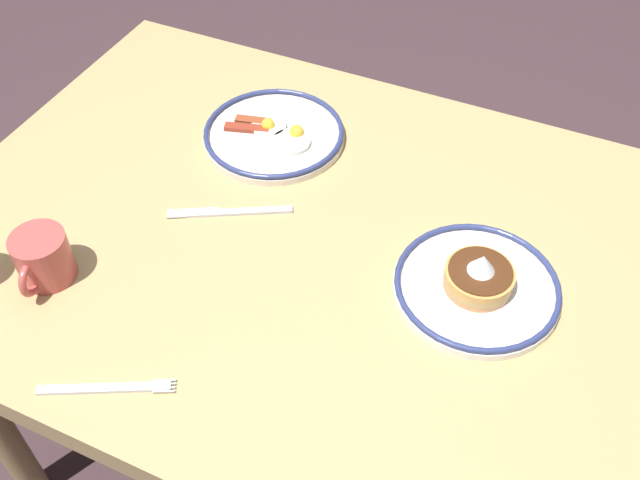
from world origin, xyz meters
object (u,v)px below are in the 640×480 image
(plate_center_pancakes, at_px, (476,286))
(coffee_mug, at_px, (42,258))
(butter_knife, at_px, (230,211))
(plate_near_main, at_px, (274,134))
(fork_far, at_px, (107,388))

(plate_center_pancakes, bearing_deg, coffee_mug, 21.41)
(butter_knife, bearing_deg, plate_center_pancakes, -179.91)
(coffee_mug, xyz_separation_m, butter_knife, (-0.20, -0.25, -0.04))
(plate_near_main, distance_m, butter_knife, 0.21)
(plate_near_main, bearing_deg, plate_center_pancakes, 155.56)
(plate_near_main, height_order, coffee_mug, coffee_mug)
(plate_near_main, height_order, plate_center_pancakes, plate_center_pancakes)
(fork_far, bearing_deg, plate_center_pancakes, -137.85)
(plate_center_pancakes, distance_m, fork_far, 0.58)
(plate_center_pancakes, xyz_separation_m, butter_knife, (0.44, 0.00, -0.01))
(plate_near_main, bearing_deg, butter_knife, 95.60)
(plate_near_main, distance_m, plate_center_pancakes, 0.51)
(plate_near_main, xyz_separation_m, fork_far, (-0.04, 0.60, -0.01))
(plate_center_pancakes, height_order, fork_far, plate_center_pancakes)
(plate_near_main, distance_m, fork_far, 0.60)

